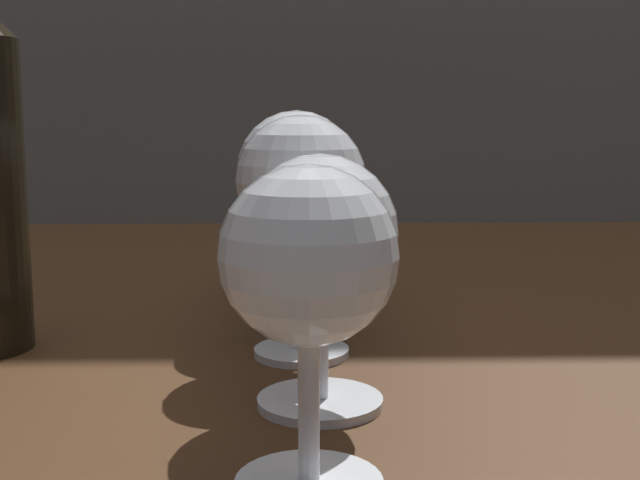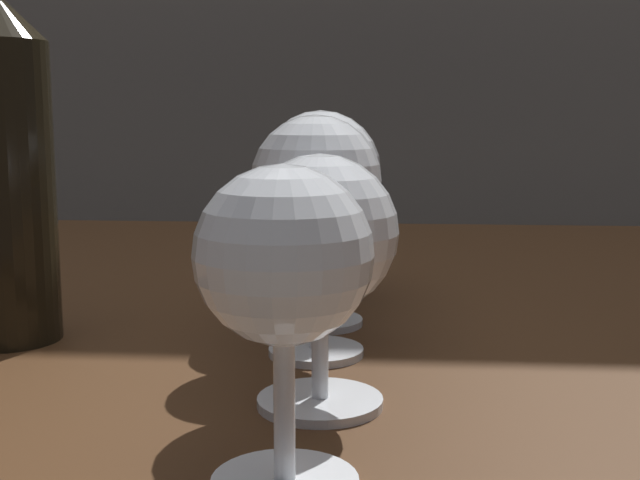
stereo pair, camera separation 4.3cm
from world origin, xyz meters
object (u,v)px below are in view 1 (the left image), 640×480
(wine_glass_pinot, at_px, (320,240))
(wine_glass_white, at_px, (295,174))
(wine_glass_cabernet, at_px, (308,267))
(wine_glass_amber, at_px, (301,186))
(wine_glass_rose, at_px, (297,175))

(wine_glass_pinot, height_order, wine_glass_white, wine_glass_white)
(wine_glass_cabernet, xyz_separation_m, wine_glass_pinot, (0.01, 0.10, -0.00))
(wine_glass_pinot, xyz_separation_m, wine_glass_white, (-0.01, 0.27, 0.01))
(wine_glass_pinot, relative_size, wine_glass_white, 0.89)
(wine_glass_amber, distance_m, wine_glass_white, 0.18)
(wine_glass_rose, bearing_deg, wine_glass_cabernet, -88.79)
(wine_glass_cabernet, height_order, wine_glass_pinot, wine_glass_cabernet)
(wine_glass_cabernet, distance_m, wine_glass_white, 0.37)
(wine_glass_pinot, height_order, wine_glass_amber, wine_glass_amber)
(wine_glass_amber, bearing_deg, wine_glass_pinot, -84.00)
(wine_glass_pinot, distance_m, wine_glass_amber, 0.10)
(wine_glass_amber, relative_size, wine_glass_white, 1.02)
(wine_glass_pinot, xyz_separation_m, wine_glass_amber, (-0.01, 0.09, 0.02))
(wine_glass_cabernet, height_order, wine_glass_rose, wine_glass_rose)
(wine_glass_pinot, bearing_deg, wine_glass_amber, 96.00)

